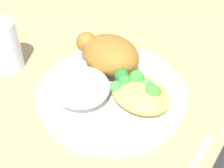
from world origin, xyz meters
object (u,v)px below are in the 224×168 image
(plate, at_px, (112,92))
(rice_pile, at_px, (81,87))
(mac_cheese_with_broccoli, at_px, (139,91))
(roasted_chicken, at_px, (109,54))
(water_glass, at_px, (3,46))

(plate, bearing_deg, rice_pile, 60.79)
(rice_pile, height_order, mac_cheese_with_broccoli, same)
(mac_cheese_with_broccoli, bearing_deg, roasted_chicken, -16.57)
(plate, bearing_deg, mac_cheese_with_broccoli, -168.09)
(plate, bearing_deg, roasted_chicken, -42.28)
(plate, bearing_deg, water_glass, 18.75)
(plate, xyz_separation_m, mac_cheese_with_broccoli, (-0.05, -0.01, 0.03))
(rice_pile, height_order, water_glass, water_glass)
(plate, height_order, water_glass, water_glass)
(plate, relative_size, roasted_chicken, 2.14)
(roasted_chicken, xyz_separation_m, rice_pile, (-0.01, 0.08, -0.01))
(roasted_chicken, bearing_deg, water_glass, 32.92)
(plate, height_order, mac_cheese_with_broccoli, mac_cheese_with_broccoli)
(water_glass, bearing_deg, mac_cheese_with_broccoli, -162.53)
(plate, height_order, roasted_chicken, roasted_chicken)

